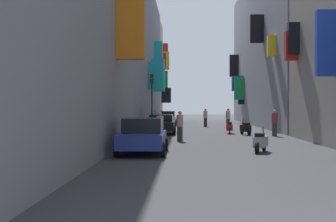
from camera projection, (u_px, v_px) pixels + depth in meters
ground_plane at (210, 132)px, 35.20m from camera, size 140.00×140.00×0.00m
building_left_mid_a at (133, 66)px, 54.17m from camera, size 7.01×8.41×13.24m
building_left_mid_b at (139, 73)px, 61.87m from camera, size 7.27×7.02×12.79m
building_right_mid_b at (294, 46)px, 41.88m from camera, size 7.16×21.73×14.77m
building_right_mid_c at (263, 59)px, 58.76m from camera, size 7.35×12.07×15.89m
parked_car_white at (168, 118)px, 48.08m from camera, size 1.86×4.26×1.43m
parked_car_black at (161, 124)px, 33.15m from camera, size 2.02×4.32×1.36m
parked_car_blue at (143, 135)px, 19.52m from camera, size 1.99×4.10×1.50m
scooter_white at (169, 119)px, 52.74m from camera, size 0.72×1.82×1.13m
scooter_green at (166, 123)px, 40.72m from camera, size 0.76×1.84×1.13m
scooter_red at (230, 127)px, 33.29m from camera, size 0.56×1.97×1.13m
scooter_black at (246, 128)px, 31.79m from camera, size 0.68×1.87×1.13m
scooter_silver at (261, 142)px, 19.98m from camera, size 0.82×1.82×1.13m
pedestrian_crossing at (275, 123)px, 30.53m from camera, size 0.42×0.42×1.75m
pedestrian_near_left at (205, 118)px, 44.16m from camera, size 0.44×0.44×1.72m
pedestrian_near_right at (228, 119)px, 39.37m from camera, size 0.49×0.49×1.79m
pedestrian_mid_street at (160, 128)px, 24.27m from camera, size 0.51×0.51×1.70m
pedestrian_far_away at (180, 126)px, 26.14m from camera, size 0.42×0.42×1.73m
traffic_light_near_corner at (152, 92)px, 38.54m from camera, size 0.26×0.34×4.63m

